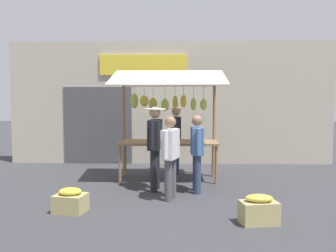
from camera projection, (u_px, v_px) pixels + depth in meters
The scene contains 9 objects.
ground_plane at pixel (168, 180), 8.68m from camera, with size 40.00×40.00×0.00m, color #38383D.
street_backdrop at pixel (169, 103), 10.74m from camera, with size 9.00×0.30×3.40m.
market_stall at pixel (168, 111), 8.62m from camera, with size 2.50×1.46×2.50m.
vendor_with_sunhat at pixel (176, 134), 9.35m from camera, with size 0.42×0.70×1.64m.
shopper_in_striped_shirt at pixel (197, 149), 7.51m from camera, with size 0.24×0.66×1.53m.
shopper_in_grey_tee at pixel (170, 152), 6.98m from camera, with size 0.34×0.64×1.53m.
shopper_with_ponytail at pixel (155, 141), 7.65m from camera, with size 0.44×0.71×1.69m.
produce_crate_near at pixel (259, 210), 5.69m from camera, with size 0.60×0.44×0.45m.
produce_crate_side at pixel (70, 201), 6.27m from camera, with size 0.56×0.49×0.40m.
Camera 1 is at (-0.24, 8.56, 1.91)m, focal length 40.95 mm.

